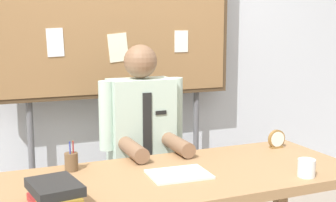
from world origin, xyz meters
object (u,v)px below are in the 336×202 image
at_px(desk, 182,189).
at_px(desk_clock, 277,140).
at_px(open_notebook, 179,174).
at_px(pen_holder, 71,162).
at_px(bulletin_board, 119,13).
at_px(coffee_mug, 306,168).
at_px(person, 142,161).
at_px(book_stack, 55,194).

bearing_deg(desk, desk_clock, 17.26).
distance_m(desk, open_notebook, 0.10).
distance_m(open_notebook, pen_holder, 0.57).
distance_m(open_notebook, desk_clock, 0.82).
distance_m(bulletin_board, desk_clock, 1.37).
bearing_deg(desk_clock, coffee_mug, -110.78).
bearing_deg(pen_holder, desk_clock, -1.70).
distance_m(person, bulletin_board, 1.04).
height_order(desk, pen_holder, pen_holder).
relative_size(book_stack, open_notebook, 0.92).
distance_m(desk, person, 0.61).
xyz_separation_m(open_notebook, desk_clock, (0.78, 0.25, 0.05)).
relative_size(coffee_mug, pen_holder, 0.56).
bearing_deg(coffee_mug, open_notebook, 155.45).
bearing_deg(coffee_mug, person, 121.68).
bearing_deg(open_notebook, bulletin_board, 88.50).
bearing_deg(person, desk, -90.00).
distance_m(book_stack, desk_clock, 1.49).
bearing_deg(coffee_mug, pen_holder, 152.43).
bearing_deg(bulletin_board, person, -90.02).
xyz_separation_m(desk, open_notebook, (-0.03, -0.02, 0.09)).
bearing_deg(book_stack, open_notebook, 14.38).
xyz_separation_m(book_stack, coffee_mug, (1.23, -0.10, -0.01)).
height_order(desk, bulletin_board, bulletin_board).
bearing_deg(desk_clock, bulletin_board, 132.15).
bearing_deg(open_notebook, person, 87.45).
relative_size(person, pen_holder, 8.64).
distance_m(person, pen_holder, 0.63).
height_order(book_stack, pen_holder, pen_holder).
bearing_deg(open_notebook, pen_holder, 149.01).
relative_size(desk, bulletin_board, 0.84).
bearing_deg(pen_holder, book_stack, -109.30).
bearing_deg(person, desk_clock, -26.76).
bearing_deg(desk_clock, person, 153.24).
distance_m(desk, book_stack, 0.71).
bearing_deg(desk_clock, book_stack, -163.62).
bearing_deg(book_stack, bulletin_board, 61.69).
bearing_deg(pen_holder, desk, -27.87).
relative_size(bulletin_board, pen_holder, 13.83).
bearing_deg(desk_clock, pen_holder, 178.30).
height_order(person, coffee_mug, person).
bearing_deg(book_stack, person, 49.87).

